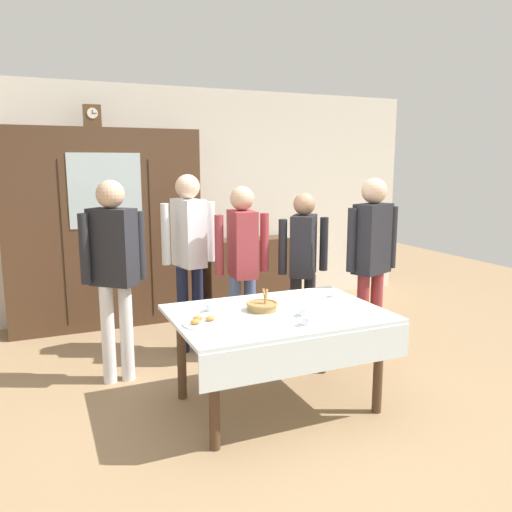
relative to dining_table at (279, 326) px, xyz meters
The scene contains 21 objects.
ground_plane 0.68m from the dining_table, 90.00° to the left, with size 12.00×12.00×0.00m, color #997A56.
back_wall 2.97m from the dining_table, 90.00° to the left, with size 6.40×0.10×2.70m, color silver.
dining_table is the anchor object (origin of this frame).
wall_cabinet 2.78m from the dining_table, 109.17° to the left, with size 2.08×0.46×2.18m.
mantel_clock 3.23m from the dining_table, 110.53° to the left, with size 0.18×0.11×0.24m.
bookshelf_low 2.77m from the dining_table, 72.66° to the left, with size 1.06×0.35×0.87m.
book_stack 2.78m from the dining_table, 72.66° to the left, with size 0.17×0.22×0.09m.
tea_cup_near_left 0.37m from the dining_table, 83.32° to the right, with size 0.13×0.13×0.06m.
tea_cup_back_edge 0.23m from the dining_table, 49.78° to the right, with size 0.13×0.13×0.06m.
tea_cup_front_edge 0.66m from the dining_table, 19.46° to the left, with size 0.13×0.13×0.06m.
tea_cup_mid_right 0.52m from the dining_table, 153.96° to the left, with size 0.13×0.13×0.06m.
bread_basket 0.20m from the dining_table, 127.91° to the left, with size 0.24×0.24×0.16m.
pastry_plate 0.61m from the dining_table, behind, with size 0.28×0.28×0.05m.
spoon_mid_left 0.65m from the dining_table, 30.78° to the right, with size 0.12×0.02×0.01m.
spoon_mid_right 0.59m from the dining_table, ahead, with size 0.12×0.02×0.01m.
spoon_near_right 0.30m from the dining_table, behind, with size 0.12×0.02×0.01m.
person_behind_table_right 1.46m from the dining_table, 137.28° to the left, with size 0.52×0.39×1.68m.
person_near_right_end 1.48m from the dining_table, 101.31° to the left, with size 0.52×0.39×1.71m.
person_beside_shelf 1.22m from the dining_table, 53.22° to the left, with size 0.52×0.41×1.54m.
person_behind_table_left 1.05m from the dining_table, 84.09° to the left, with size 0.52×0.38×1.61m.
person_by_cabinet 1.33m from the dining_table, 23.60° to the left, with size 0.52×0.32×1.69m.
Camera 1 is at (-1.57, -3.46, 1.82)m, focal length 35.76 mm.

